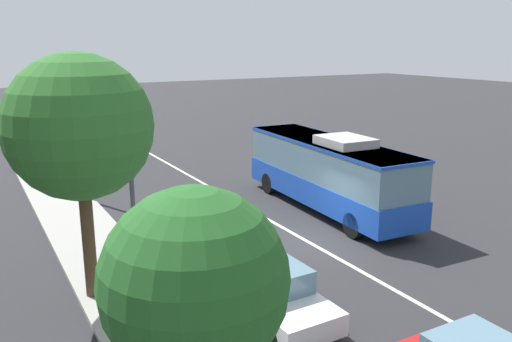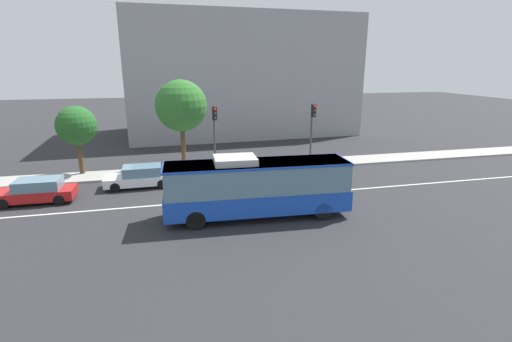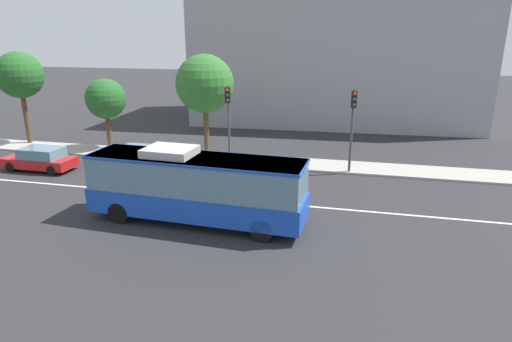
% 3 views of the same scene
% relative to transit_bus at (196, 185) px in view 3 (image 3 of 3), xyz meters
% --- Properties ---
extents(ground_plane, '(160.00, 160.00, 0.00)m').
position_rel_transit_bus_xyz_m(ground_plane, '(-2.59, 3.01, -1.81)').
color(ground_plane, '#28282B').
extents(sidewalk_kerb, '(80.00, 2.68, 0.14)m').
position_rel_transit_bus_xyz_m(sidewalk_kerb, '(-2.59, 10.10, -1.74)').
color(sidewalk_kerb, '#9E9B93').
rests_on(sidewalk_kerb, ground_plane).
extents(lane_centre_line, '(76.00, 0.16, 0.01)m').
position_rel_transit_bus_xyz_m(lane_centre_line, '(-2.59, 3.01, -1.80)').
color(lane_centre_line, silver).
rests_on(lane_centre_line, ground_plane).
extents(transit_bus, '(10.11, 3.00, 3.46)m').
position_rel_transit_bus_xyz_m(transit_bus, '(0.00, 0.00, 0.00)').
color(transit_bus, '#1947B7').
rests_on(transit_bus, ground_plane).
extents(sedan_white, '(4.53, 1.87, 1.46)m').
position_rel_transit_bus_xyz_m(sedan_white, '(-6.55, 7.02, -1.09)').
color(sedan_white, white).
rests_on(sedan_white, ground_plane).
extents(sedan_red_ahead, '(4.52, 1.86, 1.46)m').
position_rel_transit_bus_xyz_m(sedan_red_ahead, '(-12.51, 5.30, -1.09)').
color(sedan_red_ahead, '#B21919').
rests_on(sedan_red_ahead, ground_plane).
extents(traffic_light_near_corner, '(0.34, 0.62, 5.20)m').
position_rel_transit_bus_xyz_m(traffic_light_near_corner, '(-1.09, 8.91, 1.75)').
color(traffic_light_near_corner, '#47474C').
rests_on(traffic_light_near_corner, ground_plane).
extents(traffic_light_mid_block, '(0.34, 0.62, 5.20)m').
position_rel_transit_bus_xyz_m(traffic_light_mid_block, '(6.64, 8.88, 1.75)').
color(traffic_light_mid_block, '#47474C').
rests_on(traffic_light_mid_block, ground_plane).
extents(street_tree_kerbside_left, '(2.90, 2.90, 5.24)m').
position_rel_transit_bus_xyz_m(street_tree_kerbside_left, '(-11.02, 11.00, 1.95)').
color(street_tree_kerbside_left, '#4C3823').
rests_on(street_tree_kerbside_left, ground_plane).
extents(street_tree_kerbside_centre, '(3.46, 3.46, 7.08)m').
position_rel_transit_bus_xyz_m(street_tree_kerbside_centre, '(-18.05, 10.99, 3.50)').
color(street_tree_kerbside_centre, '#4C3823').
rests_on(street_tree_kerbside_centre, ground_plane).
extents(street_tree_kerbside_right, '(3.98, 3.98, 7.05)m').
position_rel_transit_bus_xyz_m(street_tree_kerbside_right, '(-3.37, 11.03, 3.22)').
color(street_tree_kerbside_right, '#4C3823').
rests_on(street_tree_kerbside_right, ground_plane).
extents(office_block_background, '(26.67, 14.21, 13.60)m').
position_rel_transit_bus_xyz_m(office_block_background, '(4.43, 27.32, 4.99)').
color(office_block_background, '#939399').
rests_on(office_block_background, ground_plane).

